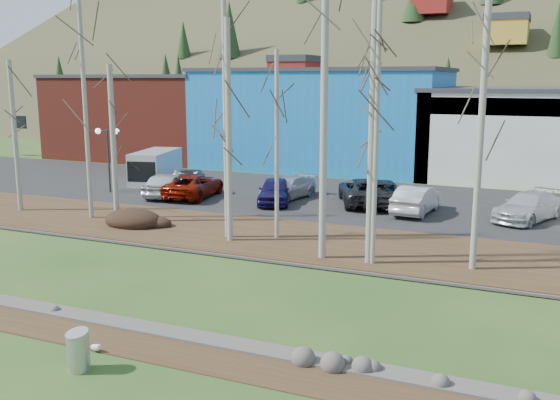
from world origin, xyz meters
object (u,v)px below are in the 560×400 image
at_px(car_4, 275,191).
at_px(car_8, 165,184).
at_px(car_6, 363,191).
at_px(car_2, 194,186).
at_px(street_lamp, 108,142).
at_px(car_1, 189,181).
at_px(van_grey, 155,167).
at_px(car_3, 288,188).
at_px(car_5, 416,199).
at_px(car_7, 529,207).
at_px(litter_bin, 79,353).
at_px(seagull, 96,347).
at_px(car_9, 380,192).
at_px(car_0, 171,185).

distance_m(car_4, car_8, 7.32).
bearing_deg(car_6, car_2, -11.69).
bearing_deg(car_2, car_6, -175.28).
height_order(street_lamp, car_1, street_lamp).
bearing_deg(van_grey, car_3, -21.59).
bearing_deg(car_4, street_lamp, 165.44).
relative_size(car_5, car_7, 0.93).
relative_size(litter_bin, car_3, 0.22).
height_order(seagull, car_8, car_8).
height_order(car_1, car_9, car_9).
relative_size(car_5, van_grey, 0.85).
height_order(seagull, car_9, car_9).
bearing_deg(seagull, car_0, 128.73).
distance_m(seagull, car_8, 22.76).
bearing_deg(car_0, car_6, 179.42).
bearing_deg(car_8, car_7, 172.08).
distance_m(car_2, car_5, 13.77).
bearing_deg(car_3, car_9, 13.75).
bearing_deg(seagull, car_7, 75.16).
xyz_separation_m(car_3, car_9, (5.76, 0.22, 0.11)).
bearing_deg(litter_bin, van_grey, 120.63).
relative_size(car_0, van_grey, 0.81).
height_order(car_0, car_4, car_0).
bearing_deg(street_lamp, car_7, -12.84).
xyz_separation_m(car_3, van_grey, (-10.99, 1.67, 0.47)).
relative_size(litter_bin, car_5, 0.21).
bearing_deg(car_9, car_3, -21.08).
relative_size(car_9, van_grey, 1.00).
xyz_separation_m(car_1, car_5, (14.96, -0.55, 0.02)).
distance_m(street_lamp, car_8, 4.85).
distance_m(car_7, van_grey, 25.01).
bearing_deg(car_7, seagull, -91.32).
distance_m(litter_bin, car_3, 23.59).
xyz_separation_m(car_3, car_4, (-0.16, -1.69, 0.10)).
xyz_separation_m(litter_bin, car_6, (0.95, 23.50, 0.41)).
xyz_separation_m(car_0, car_5, (15.22, 1.21, 0.01)).
xyz_separation_m(car_1, car_9, (12.57, 0.76, 0.02)).
xyz_separation_m(litter_bin, car_8, (-11.25, 20.99, 0.41)).
bearing_deg(seagull, car_1, 126.24).
relative_size(seagull, car_8, 0.09).
xyz_separation_m(litter_bin, car_3, (-3.79, 23.28, 0.30)).
xyz_separation_m(car_4, car_5, (8.31, 0.60, 0.01)).
bearing_deg(car_8, litter_bin, 105.59).
height_order(car_3, van_grey, van_grey).
bearing_deg(car_9, car_1, -19.80).
distance_m(car_7, car_8, 21.45).
bearing_deg(car_5, car_0, 9.35).
bearing_deg(car_4, car_2, 163.40).
distance_m(car_1, car_4, 6.75).
xyz_separation_m(car_0, car_7, (20.99, 1.75, -0.03)).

